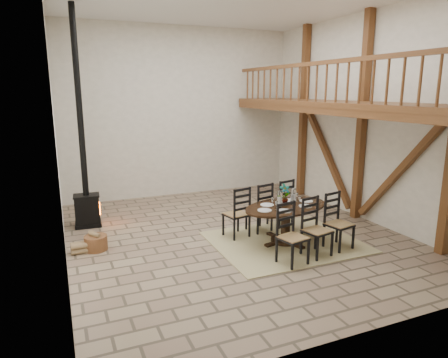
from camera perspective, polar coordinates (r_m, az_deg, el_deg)
name	(u,v)px	position (r m, az deg, el deg)	size (l,w,h in m)	color
ground	(235,235)	(9.00, 1.51, -8.04)	(8.00, 8.00, 0.00)	#8F7A5F
room_shell	(285,97)	(8.98, 8.70, 11.47)	(7.02, 8.02, 5.01)	white
rug	(285,242)	(8.70, 8.70, -8.86)	(3.00, 2.50, 0.02)	tan
dining_table	(286,223)	(8.56, 8.79, -6.28)	(2.20, 2.52, 1.27)	black
wood_stove	(85,179)	(9.82, -19.24, -0.01)	(0.63, 0.50, 5.00)	black
log_basket	(96,242)	(8.56, -17.83, -8.59)	(0.46, 0.46, 0.38)	brown
log_stack	(79,248)	(8.52, -19.96, -9.26)	(0.33, 0.23, 0.22)	#9A7756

